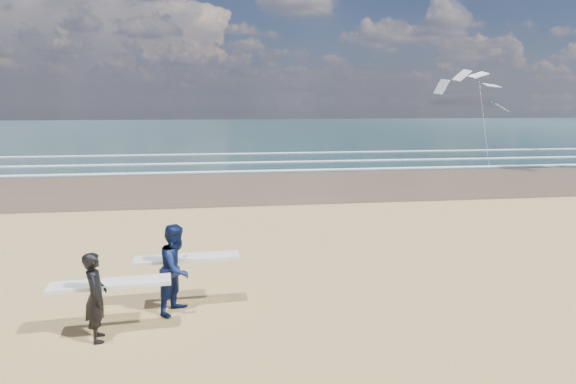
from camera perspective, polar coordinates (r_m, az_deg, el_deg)
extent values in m
cube|color=brown|center=(33.43, 27.05, 1.52)|extent=(220.00, 12.00, 0.01)
cube|color=#1A373A|center=(83.27, 4.91, 6.97)|extent=(220.00, 100.00, 0.02)
cube|color=white|center=(37.39, 22.80, 2.68)|extent=(220.00, 0.50, 0.05)
cube|color=white|center=(41.44, 19.44, 3.53)|extent=(220.00, 0.50, 0.05)
cube|color=white|center=(47.25, 15.75, 4.44)|extent=(220.00, 0.50, 0.05)
imported|color=black|center=(10.02, -20.59, -10.84)|extent=(0.51, 0.67, 1.65)
cube|color=white|center=(10.26, -19.12, -9.59)|extent=(2.24, 0.71, 0.07)
imported|color=#0B163F|center=(10.84, -12.25, -8.28)|extent=(1.05, 1.13, 1.85)
cube|color=white|center=(11.13, -11.12, -7.20)|extent=(2.23, 0.66, 0.07)
cube|color=slate|center=(37.85, 21.43, 2.85)|extent=(0.12, 0.12, 0.10)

